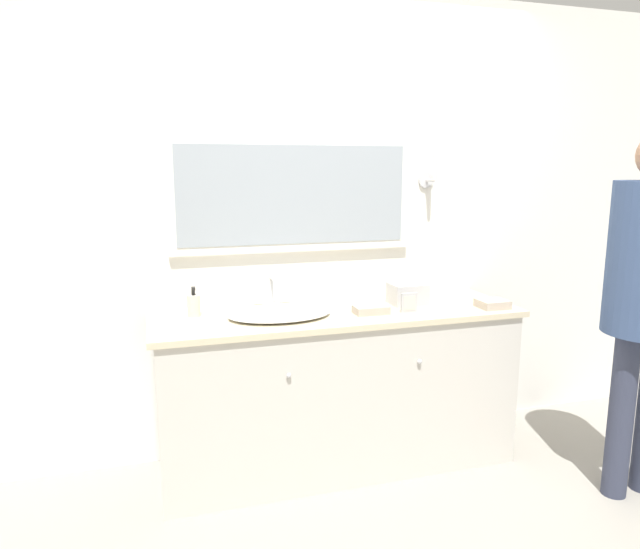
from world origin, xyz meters
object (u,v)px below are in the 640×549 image
at_px(sink_basin, 279,313).
at_px(appliance_box, 408,294).
at_px(picture_frame, 409,303).
at_px(soap_bottle, 194,305).

height_order(sink_basin, appliance_box, sink_basin).
bearing_deg(picture_frame, sink_basin, 170.43).
bearing_deg(sink_basin, picture_frame, -9.57).
bearing_deg(appliance_box, picture_frame, -113.54).
relative_size(soap_bottle, appliance_box, 0.79).
bearing_deg(appliance_box, sink_basin, -175.12).
height_order(appliance_box, picture_frame, appliance_box).
height_order(soap_bottle, picture_frame, soap_bottle).
bearing_deg(soap_bottle, sink_basin, -18.25).
relative_size(sink_basin, soap_bottle, 3.43).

